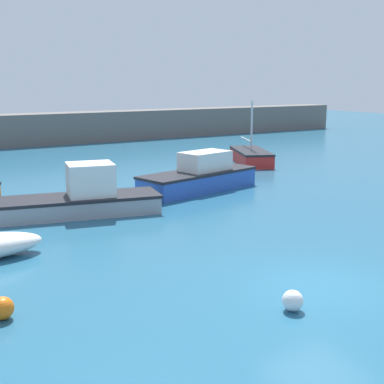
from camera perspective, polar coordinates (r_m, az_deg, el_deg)
ground_plane at (r=13.94m, az=13.62°, el=-10.19°), size 120.00×120.00×0.20m
harbor_breakwater at (r=43.88m, az=-19.40°, el=6.18°), size 66.31×2.55×2.46m
cabin_cruiser_white at (r=24.94m, az=0.84°, el=1.68°), size 6.35×3.22×1.79m
motorboat_grey_hull at (r=20.82m, az=-11.55°, el=-0.63°), size 6.36×3.21×1.97m
sailboat_short_mast at (r=33.25m, az=6.31°, el=3.80°), size 3.54×5.02×3.83m
mooring_buoy_orange at (r=12.43m, az=-19.59°, el=-11.60°), size 0.50×0.50×0.50m
mooring_buoy_white at (r=12.34m, az=10.69°, el=-11.31°), size 0.48×0.48×0.48m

